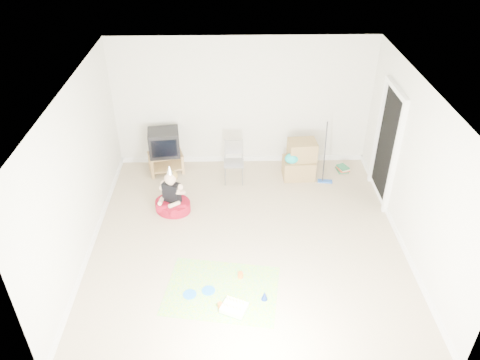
{
  "coord_description": "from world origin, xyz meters",
  "views": [
    {
      "loc": [
        -0.24,
        -5.85,
        5.03
      ],
      "look_at": [
        -0.1,
        0.4,
        0.9
      ],
      "focal_mm": 35.0,
      "sensor_mm": 36.0,
      "label": 1
    }
  ],
  "objects_px": {
    "tv_stand": "(166,161)",
    "cardboard_boxes": "(300,160)",
    "seated_woman": "(172,201)",
    "folding_chair": "(234,163)",
    "crt_tv": "(164,143)",
    "birthday_cake": "(234,308)"
  },
  "relations": [
    {
      "from": "crt_tv",
      "to": "cardboard_boxes",
      "type": "xyz_separation_m",
      "value": [
        2.62,
        -0.23,
        -0.3
      ]
    },
    {
      "from": "crt_tv",
      "to": "birthday_cake",
      "type": "height_order",
      "value": "crt_tv"
    },
    {
      "from": "birthday_cake",
      "to": "folding_chair",
      "type": "bearing_deg",
      "value": 89.38
    },
    {
      "from": "crt_tv",
      "to": "birthday_cake",
      "type": "xyz_separation_m",
      "value": [
        1.31,
        -3.59,
        -0.62
      ]
    },
    {
      "from": "tv_stand",
      "to": "birthday_cake",
      "type": "distance_m",
      "value": 3.82
    },
    {
      "from": "seated_woman",
      "to": "cardboard_boxes",
      "type": "bearing_deg",
      "value": 23.87
    },
    {
      "from": "tv_stand",
      "to": "cardboard_boxes",
      "type": "xyz_separation_m",
      "value": [
        2.62,
        -0.23,
        0.12
      ]
    },
    {
      "from": "seated_woman",
      "to": "tv_stand",
      "type": "bearing_deg",
      "value": 101.1
    },
    {
      "from": "tv_stand",
      "to": "crt_tv",
      "type": "relative_size",
      "value": 1.28
    },
    {
      "from": "tv_stand",
      "to": "seated_woman",
      "type": "height_order",
      "value": "seated_woman"
    },
    {
      "from": "seated_woman",
      "to": "birthday_cake",
      "type": "bearing_deg",
      "value": -65.44
    },
    {
      "from": "crt_tv",
      "to": "cardboard_boxes",
      "type": "distance_m",
      "value": 2.64
    },
    {
      "from": "cardboard_boxes",
      "to": "seated_woman",
      "type": "xyz_separation_m",
      "value": [
        -2.37,
        -1.05,
        -0.17
      ]
    },
    {
      "from": "birthday_cake",
      "to": "seated_woman",
      "type": "bearing_deg",
      "value": 114.56
    },
    {
      "from": "cardboard_boxes",
      "to": "birthday_cake",
      "type": "bearing_deg",
      "value": -111.3
    },
    {
      "from": "folding_chair",
      "to": "tv_stand",
      "type": "bearing_deg",
      "value": 164.84
    },
    {
      "from": "folding_chair",
      "to": "seated_woman",
      "type": "xyz_separation_m",
      "value": [
        -1.09,
        -0.91,
        -0.2
      ]
    },
    {
      "from": "tv_stand",
      "to": "seated_woman",
      "type": "xyz_separation_m",
      "value": [
        0.25,
        -1.28,
        -0.05
      ]
    },
    {
      "from": "tv_stand",
      "to": "folding_chair",
      "type": "distance_m",
      "value": 1.4
    },
    {
      "from": "crt_tv",
      "to": "birthday_cake",
      "type": "distance_m",
      "value": 3.87
    },
    {
      "from": "crt_tv",
      "to": "seated_woman",
      "type": "distance_m",
      "value": 1.38
    },
    {
      "from": "tv_stand",
      "to": "crt_tv",
      "type": "distance_m",
      "value": 0.42
    }
  ]
}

